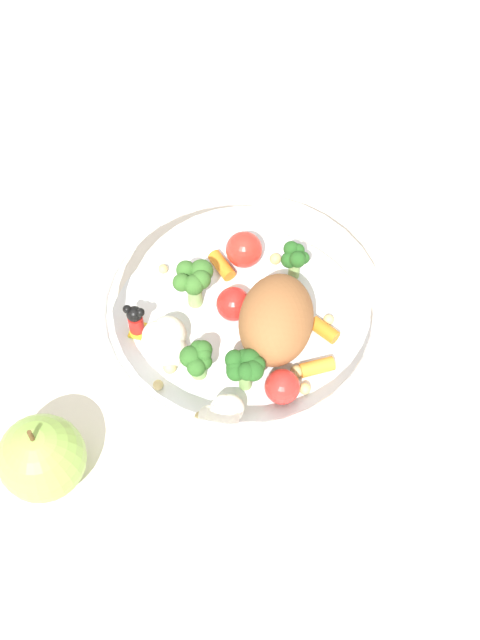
% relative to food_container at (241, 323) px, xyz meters
% --- Properties ---
extents(ground_plane, '(2.40, 2.40, 0.00)m').
position_rel_food_container_xyz_m(ground_plane, '(-0.01, -0.01, -0.03)').
color(ground_plane, silver).
extents(food_container, '(0.25, 0.25, 0.07)m').
position_rel_food_container_xyz_m(food_container, '(0.00, 0.00, 0.00)').
color(food_container, white).
rests_on(food_container, ground_plane).
extents(loose_apple, '(0.07, 0.07, 0.08)m').
position_rel_food_container_xyz_m(loose_apple, '(0.11, -0.17, 0.00)').
color(loose_apple, '#8CB74C').
rests_on(loose_apple, ground_plane).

